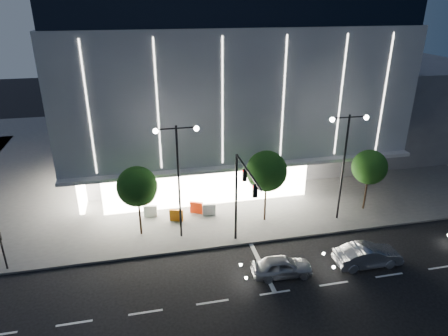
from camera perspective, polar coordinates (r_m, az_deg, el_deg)
The scene contains 17 objects.
ground at distance 27.03m, azimuth 2.05°, elevation -15.94°, with size 160.00×160.00×0.00m, color black.
sidewalk_museum at distance 48.55m, azimuth 0.83°, elevation 2.68°, with size 70.00×40.00×0.15m, color #474747.
museum at distance 44.10m, azimuth -1.22°, elevation 12.98°, with size 30.00×25.80×18.00m.
annex_building at distance 55.60m, azimuth 22.72°, elevation 8.85°, with size 16.00×20.00×10.00m, color #4C4C51.
traffic_mast at distance 27.26m, azimuth 2.51°, elevation -3.02°, with size 0.33×5.89×7.07m.
street_lamp_west at distance 28.63m, azimuth -6.58°, elevation 0.21°, with size 3.16×0.36×9.00m.
street_lamp_east at distance 32.41m, azimuth 16.91°, elevation 2.11°, with size 3.16×0.36×9.00m.
ped_signal_far at distance 30.60m, azimuth -29.15°, elevation -9.82°, with size 0.22×0.24×3.00m.
tree_left at distance 30.25m, azimuth -12.24°, elevation -2.88°, with size 3.02×3.02×5.72m.
tree_mid at distance 31.55m, azimuth 6.12°, elevation -0.74°, with size 3.25×3.25×6.15m.
tree_right at distance 35.46m, azimuth 20.05°, elevation -0.11°, with size 2.91×2.91×5.51m.
car_lead at distance 27.41m, azimuth 8.30°, elevation -13.74°, with size 1.63×4.06×1.38m, color #9FA0A6.
car_second at distance 29.70m, azimuth 19.84°, elevation -11.67°, with size 1.61×4.62×1.52m, color #94969B.
barrier_a at distance 33.09m, azimuth -6.82°, elevation -6.73°, with size 1.10×0.25×1.00m, color #C35F0A.
barrier_b at distance 34.05m, azimuth -10.46°, elevation -6.05°, with size 1.10×0.25×1.00m, color white.
barrier_c at distance 34.08m, azimuth -3.95°, elevation -5.66°, with size 1.10×0.25×1.00m, color red.
barrier_d at distance 33.73m, azimuth -2.15°, elevation -5.94°, with size 1.10×0.25×1.00m, color silver.
Camera 1 is at (-5.38, -20.30, 17.02)m, focal length 32.00 mm.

